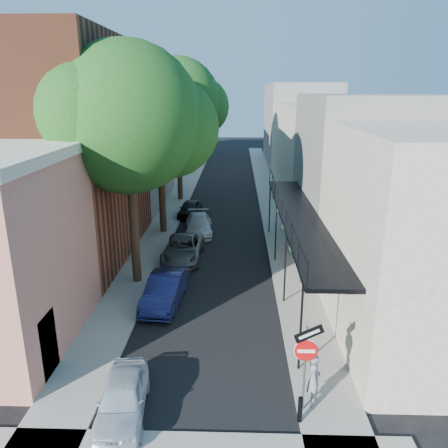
# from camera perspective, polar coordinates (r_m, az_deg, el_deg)

# --- Properties ---
(ground) EXTENTS (160.00, 160.00, 0.00)m
(ground) POSITION_cam_1_polar(r_m,az_deg,el_deg) (13.57, -3.97, -25.81)
(ground) COLOR black
(ground) RESTS_ON ground
(road_surface) EXTENTS (6.00, 64.00, 0.01)m
(road_surface) POSITION_cam_1_polar(r_m,az_deg,el_deg) (40.94, 0.12, 4.10)
(road_surface) COLOR black
(road_surface) RESTS_ON ground
(sidewalk_left) EXTENTS (2.00, 64.00, 0.12)m
(sidewalk_left) POSITION_cam_1_polar(r_m,az_deg,el_deg) (41.24, -5.46, 4.20)
(sidewalk_left) COLOR gray
(sidewalk_left) RESTS_ON ground
(sidewalk_right) EXTENTS (2.00, 64.00, 0.12)m
(sidewalk_right) POSITION_cam_1_polar(r_m,az_deg,el_deg) (41.01, 5.73, 4.12)
(sidewalk_right) COLOR gray
(sidewalk_right) RESTS_ON ground
(buildings_left) EXTENTS (10.10, 59.10, 12.00)m
(buildings_left) POSITION_cam_1_polar(r_m,az_deg,el_deg) (40.26, -13.51, 10.54)
(buildings_left) COLOR tan
(buildings_left) RESTS_ON ground
(buildings_right) EXTENTS (9.80, 55.00, 10.00)m
(buildings_right) POSITION_cam_1_polar(r_m,az_deg,el_deg) (40.42, 13.15, 9.86)
(buildings_right) COLOR beige
(buildings_right) RESTS_ON ground
(sign_post) EXTENTS (0.89, 0.17, 2.99)m
(sign_post) POSITION_cam_1_polar(r_m,az_deg,el_deg) (13.17, 10.68, -16.34)
(sign_post) COLOR #595B60
(sign_post) RESTS_ON ground
(bollard) EXTENTS (0.14, 0.14, 0.80)m
(bollard) POSITION_cam_1_polar(r_m,az_deg,el_deg) (13.67, 9.91, -22.76)
(bollard) COLOR black
(bollard) RESTS_ON sidewalk_right
(oak_near) EXTENTS (7.48, 6.80, 11.42)m
(oak_near) POSITION_cam_1_polar(r_m,az_deg,el_deg) (20.68, -11.14, 13.06)
(oak_near) COLOR black
(oak_near) RESTS_ON ground
(oak_mid) EXTENTS (6.60, 6.00, 10.20)m
(oak_mid) POSITION_cam_1_polar(r_m,az_deg,el_deg) (28.55, -7.62, 12.61)
(oak_mid) COLOR black
(oak_mid) RESTS_ON ground
(oak_far) EXTENTS (7.70, 7.00, 11.90)m
(oak_far) POSITION_cam_1_polar(r_m,az_deg,el_deg) (37.43, -5.33, 15.57)
(oak_far) COLOR black
(oak_far) RESTS_ON ground
(parked_car_a) EXTENTS (1.73, 3.55, 1.17)m
(parked_car_a) POSITION_cam_1_polar(r_m,az_deg,el_deg) (14.10, -13.13, -21.25)
(parked_car_a) COLOR silver
(parked_car_a) RESTS_ON ground
(parked_car_b) EXTENTS (1.77, 4.19, 1.34)m
(parked_car_b) POSITION_cam_1_polar(r_m,az_deg,el_deg) (19.89, -7.72, -8.54)
(parked_car_b) COLOR #161A46
(parked_car_b) RESTS_ON ground
(parked_car_c) EXTENTS (2.17, 4.55, 1.25)m
(parked_car_c) POSITION_cam_1_polar(r_m,az_deg,el_deg) (24.83, -5.35, -3.24)
(parked_car_c) COLOR #525659
(parked_car_c) RESTS_ON ground
(parked_car_d) EXTENTS (2.11, 4.37, 1.23)m
(parked_car_d) POSITION_cam_1_polar(r_m,az_deg,el_deg) (29.18, -3.32, -0.08)
(parked_car_d) COLOR silver
(parked_car_d) RESTS_ON ground
(parked_car_e) EXTENTS (1.81, 3.64, 1.19)m
(parked_car_e) POSITION_cam_1_polar(r_m,az_deg,el_deg) (33.26, -4.49, 2.02)
(parked_car_e) COLOR black
(parked_car_e) RESTS_ON ground
(pedestrian) EXTENTS (0.52, 0.68, 1.70)m
(pedestrian) POSITION_cam_1_polar(r_m,az_deg,el_deg) (14.07, 11.69, -19.26)
(pedestrian) COLOR gray
(pedestrian) RESTS_ON sidewalk_right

